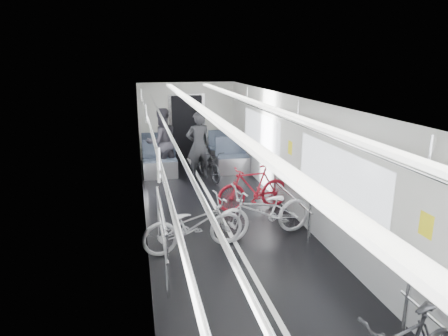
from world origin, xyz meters
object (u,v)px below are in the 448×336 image
object	(u,v)px
bike_left_far	(194,224)
person_seated	(162,142)
person_standing	(198,146)
bike_aisle	(209,164)
bike_right_far	(253,188)
bike_right_mid	(264,211)

from	to	relation	value
bike_left_far	person_seated	size ratio (longest dim) A/B	0.95
bike_left_far	person_standing	world-z (taller)	person_standing
bike_aisle	bike_left_far	bearing A→B (deg)	-114.85
person_standing	person_seated	distance (m)	1.06
person_standing	person_seated	bearing A→B (deg)	-39.28
bike_aisle	bike_right_far	bearing A→B (deg)	-88.90
bike_right_mid	bike_aisle	xyz separation A→B (m)	(-0.31, 3.74, -0.09)
bike_right_mid	person_standing	world-z (taller)	person_standing
bike_left_far	person_standing	distance (m)	4.14
bike_right_mid	person_standing	size ratio (longest dim) A/B	1.04
person_standing	person_seated	xyz separation A→B (m)	(-0.91, 0.55, 0.02)
bike_left_far	bike_right_far	bearing A→B (deg)	-53.15
person_seated	bike_aisle	bearing A→B (deg)	133.40
person_seated	person_standing	bearing A→B (deg)	131.36
bike_aisle	person_seated	size ratio (longest dim) A/B	0.82
bike_aisle	person_seated	xyz separation A→B (m)	(-1.17, 0.65, 0.52)
bike_aisle	person_standing	world-z (taller)	person_standing
person_standing	bike_left_far	bearing A→B (deg)	71.58
bike_right_mid	bike_right_far	xyz separation A→B (m)	(0.20, 1.34, -0.01)
bike_right_far	person_standing	size ratio (longest dim) A/B	0.90
person_standing	bike_aisle	bearing A→B (deg)	150.64
bike_right_mid	person_seated	xyz separation A→B (m)	(-1.48, 4.38, 0.43)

